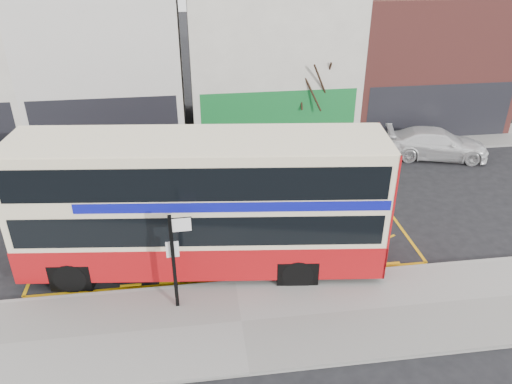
{
  "coord_description": "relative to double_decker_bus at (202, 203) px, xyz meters",
  "views": [
    {
      "loc": [
        -1.11,
        -13.78,
        10.85
      ],
      "look_at": [
        1.03,
        2.0,
        2.26
      ],
      "focal_mm": 35.0,
      "sensor_mm": 36.0,
      "label": 1
    }
  ],
  "objects": [
    {
      "name": "ground",
      "position": [
        0.94,
        -0.88,
        -2.57
      ],
      "size": [
        120.0,
        120.0,
        0.0
      ],
      "primitive_type": "plane",
      "color": "black",
      "rests_on": "ground"
    },
    {
      "name": "pavement",
      "position": [
        0.94,
        -3.18,
        -2.49
      ],
      "size": [
        40.0,
        4.0,
        0.15
      ],
      "primitive_type": "cube",
      "color": "gray",
      "rests_on": "ground"
    },
    {
      "name": "kerb",
      "position": [
        0.94,
        -1.25,
        -2.49
      ],
      "size": [
        40.0,
        0.15,
        0.15
      ],
      "primitive_type": "cube",
      "color": "gray",
      "rests_on": "ground"
    },
    {
      "name": "far_pavement",
      "position": [
        0.94,
        10.12,
        -2.49
      ],
      "size": [
        50.0,
        3.0,
        0.15
      ],
      "primitive_type": "cube",
      "color": "gray",
      "rests_on": "ground"
    },
    {
      "name": "road_markings",
      "position": [
        0.94,
        0.72,
        -2.56
      ],
      "size": [
        14.0,
        3.4,
        0.01
      ],
      "primitive_type": null,
      "color": "#D8990B",
      "rests_on": "ground"
    },
    {
      "name": "terrace_left",
      "position": [
        -4.56,
        14.11,
        2.75
      ],
      "size": [
        8.0,
        8.01,
        11.8
      ],
      "color": "beige",
      "rests_on": "ground"
    },
    {
      "name": "terrace_green_shop",
      "position": [
        4.44,
        14.11,
        2.5
      ],
      "size": [
        9.0,
        8.01,
        11.3
      ],
      "color": "silver",
      "rests_on": "ground"
    },
    {
      "name": "terrace_right",
      "position": [
        13.44,
        14.11,
        2.01
      ],
      "size": [
        9.0,
        8.01,
        10.3
      ],
      "color": "brown",
      "rests_on": "ground"
    },
    {
      "name": "double_decker_bus",
      "position": [
        0.0,
        0.0,
        0.0
      ],
      "size": [
        12.45,
        4.16,
        4.88
      ],
      "rotation": [
        0.0,
        0.0,
        -0.11
      ],
      "color": "beige",
      "rests_on": "ground"
    },
    {
      "name": "bus_stop_post",
      "position": [
        -0.92,
        -2.17,
        -0.45
      ],
      "size": [
        0.82,
        0.14,
        3.31
      ],
      "rotation": [
        0.0,
        0.0,
        0.03
      ],
      "color": "black",
      "rests_on": "pavement"
    },
    {
      "name": "car_silver",
      "position": [
        -8.05,
        8.49,
        -1.88
      ],
      "size": [
        4.3,
        2.4,
        1.38
      ],
      "primitive_type": "imported",
      "rotation": [
        0.0,
        0.0,
        1.77
      ],
      "color": "#AFAFB4",
      "rests_on": "ground"
    },
    {
      "name": "car_grey",
      "position": [
        -3.04,
        8.27,
        -1.83
      ],
      "size": [
        4.71,
        2.82,
        1.47
      ],
      "primitive_type": "imported",
      "rotation": [
        0.0,
        0.0,
        1.88
      ],
      "color": "#37383E",
      "rests_on": "ground"
    },
    {
      "name": "car_white",
      "position": [
        12.39,
        7.88,
        -1.81
      ],
      "size": [
        5.57,
        3.36,
        1.51
      ],
      "primitive_type": "imported",
      "rotation": [
        0.0,
        0.0,
        1.32
      ],
      "color": "silver",
      "rests_on": "ground"
    },
    {
      "name": "street_tree_right",
      "position": [
        6.33,
        10.65,
        1.48
      ],
      "size": [
        2.75,
        2.75,
        5.93
      ],
      "color": "black",
      "rests_on": "ground"
    }
  ]
}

